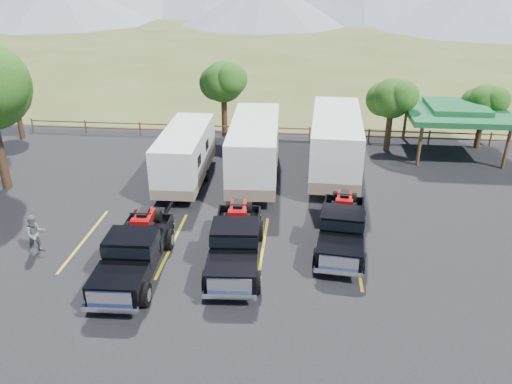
# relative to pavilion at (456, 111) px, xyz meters

# --- Properties ---
(ground) EXTENTS (320.00, 320.00, 0.00)m
(ground) POSITION_rel_pavilion_xyz_m (-13.00, -17.00, -2.79)
(ground) COLOR #434B20
(ground) RESTS_ON ground
(asphalt_lot) EXTENTS (44.00, 34.00, 0.04)m
(asphalt_lot) POSITION_rel_pavilion_xyz_m (-13.00, -14.00, -2.77)
(asphalt_lot) COLOR black
(asphalt_lot) RESTS_ON ground
(stall_lines) EXTENTS (12.12, 5.50, 0.01)m
(stall_lines) POSITION_rel_pavilion_xyz_m (-13.00, -13.00, -2.74)
(stall_lines) COLOR gold
(stall_lines) RESTS_ON asphalt_lot
(tree_ne_a) EXTENTS (3.11, 2.92, 4.76)m
(tree_ne_a) POSITION_rel_pavilion_xyz_m (-4.03, 0.01, 0.69)
(tree_ne_a) COLOR black
(tree_ne_a) RESTS_ON ground
(tree_ne_b) EXTENTS (2.77, 2.59, 4.27)m
(tree_ne_b) POSITION_rel_pavilion_xyz_m (1.98, 1.01, 0.34)
(tree_ne_b) COLOR black
(tree_ne_b) RESTS_ON ground
(tree_north) EXTENTS (3.46, 3.24, 5.25)m
(tree_north) POSITION_rel_pavilion_xyz_m (-15.03, 2.02, 1.05)
(tree_north) COLOR black
(tree_north) RESTS_ON ground
(tree_nw_small) EXTENTS (2.59, 2.43, 3.85)m
(tree_nw_small) POSITION_rel_pavilion_xyz_m (-29.02, 0.01, -0.01)
(tree_nw_small) COLOR black
(tree_nw_small) RESTS_ON ground
(rail_fence) EXTENTS (36.12, 0.12, 1.00)m
(rail_fence) POSITION_rel_pavilion_xyz_m (-11.00, 1.50, -2.18)
(rail_fence) COLOR brown
(rail_fence) RESTS_ON ground
(pavilion) EXTENTS (6.20, 6.20, 3.22)m
(pavilion) POSITION_rel_pavilion_xyz_m (0.00, 0.00, 0.00)
(pavilion) COLOR brown
(pavilion) RESTS_ON ground
(rig_left) EXTENTS (2.32, 6.14, 2.03)m
(rig_left) POSITION_rel_pavilion_xyz_m (-15.89, -15.25, -1.77)
(rig_left) COLOR black
(rig_left) RESTS_ON asphalt_lot
(rig_center) EXTENTS (2.46, 6.22, 2.04)m
(rig_center) POSITION_rel_pavilion_xyz_m (-12.02, -14.11, -1.77)
(rig_center) COLOR black
(rig_center) RESTS_ON asphalt_lot
(rig_right) EXTENTS (2.50, 5.97, 1.94)m
(rig_right) POSITION_rel_pavilion_xyz_m (-7.63, -12.35, -1.81)
(rig_right) COLOR black
(rig_right) RESTS_ON asphalt_lot
(trailer_left) EXTENTS (2.38, 8.63, 3.00)m
(trailer_left) POSITION_rel_pavilion_xyz_m (-15.86, -6.34, -1.18)
(trailer_left) COLOR white
(trailer_left) RESTS_ON asphalt_lot
(trailer_center) EXTENTS (2.84, 9.81, 3.41)m
(trailer_center) POSITION_rel_pavilion_xyz_m (-12.10, -5.71, -0.96)
(trailer_center) COLOR white
(trailer_center) RESTS_ON asphalt_lot
(trailer_right) EXTENTS (2.97, 10.25, 3.56)m
(trailer_right) POSITION_rel_pavilion_xyz_m (-7.63, -4.52, -0.88)
(trailer_right) COLOR white
(trailer_right) RESTS_ON asphalt_lot
(person_b) EXTENTS (1.08, 1.07, 1.76)m
(person_b) POSITION_rel_pavilion_xyz_m (-20.49, -14.25, -1.87)
(person_b) COLOR slate
(person_b) RESTS_ON asphalt_lot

